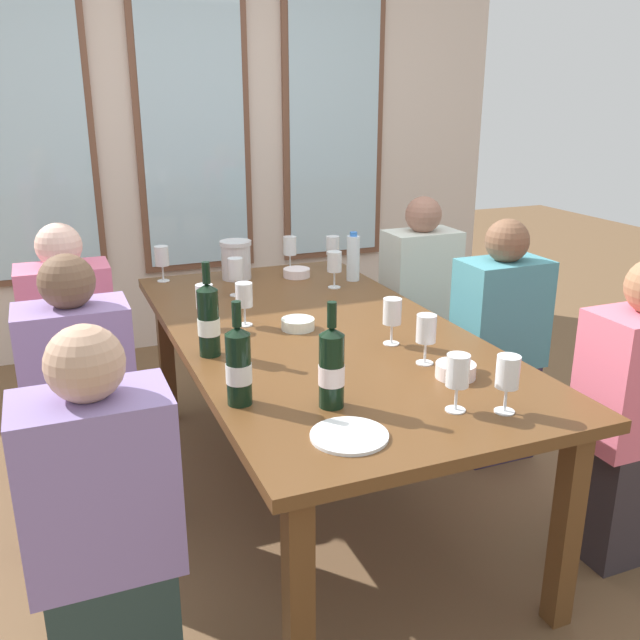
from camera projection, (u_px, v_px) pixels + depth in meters
ground_plane at (318, 495)px, 2.93m from camera, size 12.00×12.00×0.00m
back_wall_with_windows at (192, 120)px, 4.33m from camera, size 4.27×0.10×2.90m
dining_table at (318, 347)px, 2.72m from camera, size 1.07×2.11×0.74m
white_plate_0 at (349, 436)px, 1.86m from camera, size 0.21×0.21×0.01m
metal_pitcher at (236, 260)px, 3.41m from camera, size 0.16×0.16×0.19m
wine_bottle_0 at (209, 320)px, 2.41m from camera, size 0.08×0.08×0.34m
wine_bottle_1 at (332, 367)px, 2.01m from camera, size 0.08×0.08×0.32m
wine_bottle_2 at (239, 365)px, 2.03m from camera, size 0.08×0.08×0.32m
tasting_bowl_0 at (297, 273)px, 3.46m from camera, size 0.13×0.13×0.04m
tasting_bowl_1 at (298, 324)px, 2.71m from camera, size 0.13×0.13×0.04m
tasting_bowl_2 at (456, 370)px, 2.25m from camera, size 0.13×0.13×0.05m
water_bottle at (353, 258)px, 3.37m from camera, size 0.06×0.06×0.24m
wine_glass_0 at (205, 299)px, 2.70m from camera, size 0.07×0.07×0.17m
wine_glass_1 at (244, 297)px, 2.72m from camera, size 0.07×0.07×0.17m
wine_glass_2 at (334, 263)px, 3.24m from camera, size 0.07×0.07×0.17m
wine_glass_3 at (508, 375)px, 1.98m from camera, size 0.07×0.07×0.17m
wine_glass_4 at (333, 247)px, 3.58m from camera, size 0.07×0.07×0.17m
wine_glass_5 at (392, 314)px, 2.52m from camera, size 0.07×0.07×0.17m
wine_glass_6 at (290, 248)px, 3.58m from camera, size 0.07×0.07×0.17m
wine_glass_7 at (426, 331)px, 2.33m from camera, size 0.07×0.07×0.17m
wine_glass_8 at (162, 257)px, 3.35m from camera, size 0.07×0.07×0.17m
wine_glass_9 at (235, 270)px, 3.12m from camera, size 0.07×0.07×0.17m
wine_glass_10 at (458, 372)px, 1.98m from camera, size 0.07×0.07×0.17m
seated_person_0 at (72, 356)px, 3.03m from camera, size 0.38×0.24×1.11m
seated_person_1 at (419, 305)px, 3.74m from camera, size 0.38×0.24×1.11m
seated_person_2 at (82, 413)px, 2.49m from camera, size 0.38×0.24×1.11m
seated_person_3 at (498, 348)px, 3.12m from camera, size 0.38×0.24×1.11m
seated_person_4 at (105, 539)px, 1.79m from camera, size 0.38×0.24×1.11m
seated_person_5 at (633, 421)px, 2.43m from camera, size 0.38×0.24×1.11m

